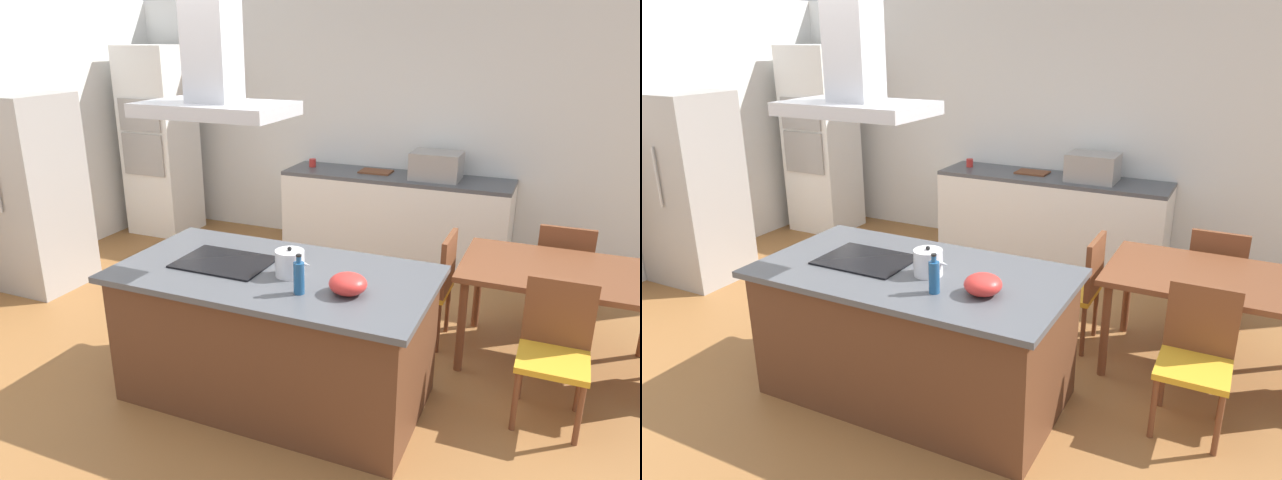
% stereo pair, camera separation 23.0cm
% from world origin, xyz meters
% --- Properties ---
extents(ground, '(16.00, 16.00, 0.00)m').
position_xyz_m(ground, '(0.00, 1.50, 0.00)').
color(ground, '#936033').
extents(wall_back, '(7.20, 0.10, 2.70)m').
position_xyz_m(wall_back, '(0.00, 3.25, 1.35)').
color(wall_back, white).
rests_on(wall_back, ground).
extents(wall_left, '(0.10, 8.80, 2.70)m').
position_xyz_m(wall_left, '(-3.45, 1.00, 1.35)').
color(wall_left, white).
rests_on(wall_left, ground).
extents(kitchen_island, '(2.02, 1.08, 0.90)m').
position_xyz_m(kitchen_island, '(0.00, 0.00, 0.45)').
color(kitchen_island, '#59331E').
rests_on(kitchen_island, ground).
extents(cooktop, '(0.60, 0.44, 0.01)m').
position_xyz_m(cooktop, '(-0.36, 0.00, 0.91)').
color(cooktop, black).
rests_on(cooktop, kitchen_island).
extents(tea_kettle, '(0.23, 0.18, 0.19)m').
position_xyz_m(tea_kettle, '(0.12, -0.02, 0.98)').
color(tea_kettle, silver).
rests_on(tea_kettle, kitchen_island).
extents(olive_oil_bottle, '(0.06, 0.06, 0.24)m').
position_xyz_m(olive_oil_bottle, '(0.29, -0.24, 1.00)').
color(olive_oil_bottle, navy).
rests_on(olive_oil_bottle, kitchen_island).
extents(mixing_bowl, '(0.22, 0.22, 0.12)m').
position_xyz_m(mixing_bowl, '(0.55, -0.13, 0.96)').
color(mixing_bowl, red).
rests_on(mixing_bowl, kitchen_island).
extents(back_counter, '(2.42, 0.62, 0.90)m').
position_xyz_m(back_counter, '(-0.04, 2.88, 0.45)').
color(back_counter, white).
rests_on(back_counter, ground).
extents(countertop_microwave, '(0.50, 0.38, 0.28)m').
position_xyz_m(countertop_microwave, '(0.38, 2.88, 1.04)').
color(countertop_microwave, '#9E9993').
rests_on(countertop_microwave, back_counter).
extents(coffee_mug_red, '(0.08, 0.08, 0.09)m').
position_xyz_m(coffee_mug_red, '(-1.03, 2.92, 0.95)').
color(coffee_mug_red, red).
rests_on(coffee_mug_red, back_counter).
extents(cutting_board, '(0.34, 0.24, 0.02)m').
position_xyz_m(cutting_board, '(-0.28, 2.93, 0.91)').
color(cutting_board, brown).
rests_on(cutting_board, back_counter).
extents(wall_oven_stack, '(0.70, 0.66, 2.20)m').
position_xyz_m(wall_oven_stack, '(-2.90, 2.65, 1.10)').
color(wall_oven_stack, white).
rests_on(wall_oven_stack, ground).
extents(refrigerator, '(0.80, 0.73, 1.82)m').
position_xyz_m(refrigerator, '(-2.98, 0.79, 0.91)').
color(refrigerator, '#9E9993').
rests_on(refrigerator, ground).
extents(dining_table, '(1.40, 0.90, 0.75)m').
position_xyz_m(dining_table, '(1.69, 1.16, 0.67)').
color(dining_table, brown).
rests_on(dining_table, ground).
extents(chair_facing_island, '(0.42, 0.42, 0.89)m').
position_xyz_m(chair_facing_island, '(1.69, 0.50, 0.51)').
color(chair_facing_island, gold).
rests_on(chair_facing_island, ground).
extents(chair_facing_back_wall, '(0.42, 0.42, 0.89)m').
position_xyz_m(chair_facing_back_wall, '(1.69, 1.83, 0.51)').
color(chair_facing_back_wall, gold).
rests_on(chair_facing_back_wall, ground).
extents(chair_at_left_end, '(0.42, 0.42, 0.89)m').
position_xyz_m(chair_at_left_end, '(0.77, 1.16, 0.51)').
color(chair_at_left_end, gold).
rests_on(chair_at_left_end, ground).
extents(range_hood, '(0.90, 0.55, 0.78)m').
position_xyz_m(range_hood, '(-0.36, 0.00, 2.10)').
color(range_hood, '#ADADB2').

